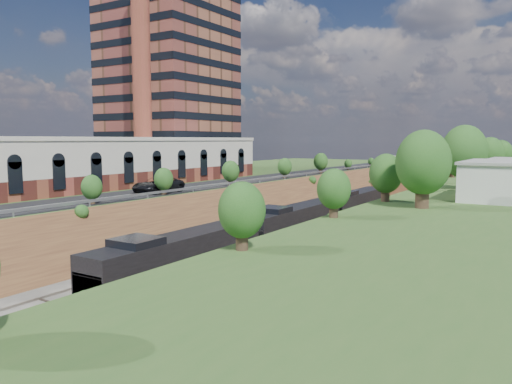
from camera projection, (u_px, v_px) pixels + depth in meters
name	position (u px, v px, depth m)	size (l,w,h in m)	color
platform_left	(172.00, 189.00, 92.10)	(44.00, 180.00, 5.00)	#375A25
embankment_left	(275.00, 212.00, 80.75)	(7.07, 180.00, 7.07)	brown
embankment_right	(412.00, 224.00, 69.13)	(7.07, 180.00, 7.07)	brown
rail_left_track	(322.00, 215.00, 76.30)	(1.58, 180.00, 0.18)	gray
rail_right_track	(355.00, 218.00, 73.56)	(1.58, 180.00, 0.18)	gray
road	(251.00, 180.00, 82.60)	(8.00, 180.00, 0.10)	black
guardrail	(272.00, 178.00, 80.21)	(0.10, 171.00, 0.70)	#99999E
commercial_building	(93.00, 162.00, 70.29)	(14.30, 62.30, 7.00)	brown
highrise_tower	(168.00, 38.00, 104.85)	(22.00, 22.00, 53.90)	brown
smokestack	(141.00, 64.00, 87.96)	(3.20, 3.20, 40.00)	brown
overpass	(434.00, 166.00, 126.68)	(24.50, 8.30, 7.40)	gray
white_building_near	(510.00, 182.00, 55.06)	(9.00, 12.00, 4.00)	silver
tree_right_large	(423.00, 163.00, 48.13)	(5.25, 5.25, 7.61)	#473323
tree_left_crest	(55.00, 189.00, 46.72)	(2.45, 2.45, 3.55)	#473323
freight_train	(426.00, 181.00, 109.36)	(3.14, 176.36, 4.67)	black
suv	(158.00, 185.00, 61.70)	(3.22, 6.97, 1.94)	black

